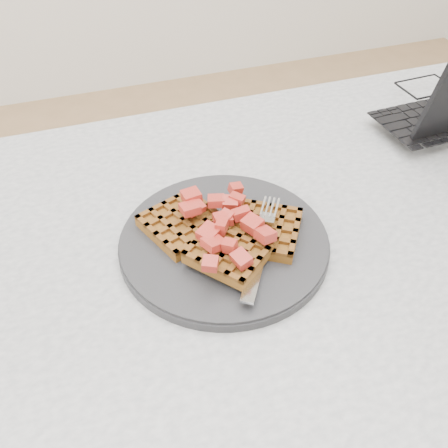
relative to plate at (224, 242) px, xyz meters
name	(u,v)px	position (x,y,z in m)	size (l,w,h in m)	color
table	(291,298)	(0.10, -0.03, -0.12)	(1.20, 0.80, 0.75)	#BDBCBA
plate	(224,242)	(0.00, 0.00, 0.00)	(0.28, 0.28, 0.02)	#242426
waffles	(225,233)	(0.00, 0.00, 0.02)	(0.22, 0.20, 0.03)	brown
strawberry_pile	(224,216)	(0.00, 0.00, 0.05)	(0.15, 0.15, 0.02)	maroon
fork	(262,246)	(0.04, -0.04, 0.02)	(0.02, 0.18, 0.02)	silver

